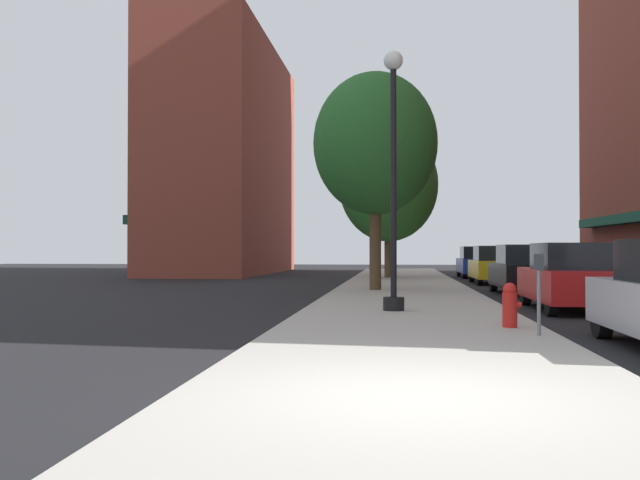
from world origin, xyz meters
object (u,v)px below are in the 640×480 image
(parking_meter_near, at_px, (539,284))
(tree_near, at_px, (375,144))
(car_black, at_px, (524,270))
(tree_mid, at_px, (388,185))
(car_blue, at_px, (476,262))
(car_yellow, at_px, (494,265))
(car_red, at_px, (570,278))
(lamppost, at_px, (393,175))
(fire_hydrant, at_px, (510,305))

(parking_meter_near, distance_m, tree_near, 13.55)
(car_black, bearing_deg, tree_near, 178.52)
(tree_mid, bearing_deg, car_black, -66.77)
(parking_meter_near, bearing_deg, car_blue, 85.79)
(tree_mid, xyz_separation_m, car_black, (4.63, -10.80, -3.89))
(car_yellow, bearing_deg, car_red, -88.82)
(car_red, bearing_deg, lamppost, -157.84)
(lamppost, distance_m, parking_meter_near, 5.45)
(lamppost, height_order, tree_mid, tree_mid)
(fire_hydrant, relative_size, parking_meter_near, 0.60)
(car_black, relative_size, car_yellow, 1.00)
(parking_meter_near, bearing_deg, lamppost, 118.21)
(tree_mid, bearing_deg, tree_near, -91.74)
(car_blue, bearing_deg, tree_near, -111.42)
(tree_near, relative_size, car_red, 1.74)
(parking_meter_near, height_order, car_red, car_red)
(car_red, xyz_separation_m, car_blue, (0.00, 20.34, 0.00))
(parking_meter_near, bearing_deg, tree_near, 103.49)
(parking_meter_near, distance_m, car_black, 12.57)
(fire_hydrant, height_order, car_blue, car_blue)
(fire_hydrant, height_order, tree_near, tree_near)
(tree_near, bearing_deg, car_yellow, 55.57)
(car_black, distance_m, car_yellow, 7.35)
(parking_meter_near, bearing_deg, fire_hydrant, 103.18)
(lamppost, bearing_deg, parking_meter_near, -61.79)
(car_red, height_order, car_yellow, same)
(tree_near, xyz_separation_m, tree_mid, (0.32, 10.67, -0.44))
(tree_mid, bearing_deg, parking_meter_near, -83.40)
(parking_meter_near, relative_size, car_red, 0.30)
(tree_near, bearing_deg, fire_hydrant, -76.48)
(tree_near, xyz_separation_m, car_black, (4.96, -0.12, -4.32))
(tree_near, bearing_deg, car_blue, 70.45)
(car_red, bearing_deg, car_black, 89.62)
(lamppost, distance_m, car_blue, 22.66)
(car_black, distance_m, car_blue, 14.08)
(fire_hydrant, height_order, car_yellow, car_yellow)
(car_blue, bearing_deg, parking_meter_near, -96.07)
(tree_mid, height_order, car_red, tree_mid)
(car_black, relative_size, car_blue, 1.00)
(fire_hydrant, bearing_deg, car_yellow, 83.19)
(fire_hydrant, distance_m, car_black, 11.47)
(lamppost, height_order, parking_meter_near, lamppost)
(parking_meter_near, relative_size, car_yellow, 0.30)
(tree_near, distance_m, tree_mid, 10.69)
(fire_hydrant, distance_m, tree_near, 12.57)
(lamppost, height_order, car_yellow, lamppost)
(fire_hydrant, height_order, parking_meter_near, parking_meter_near)
(car_blue, bearing_deg, car_red, -91.86)
(fire_hydrant, height_order, car_black, car_black)
(fire_hydrant, bearing_deg, tree_near, 103.52)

